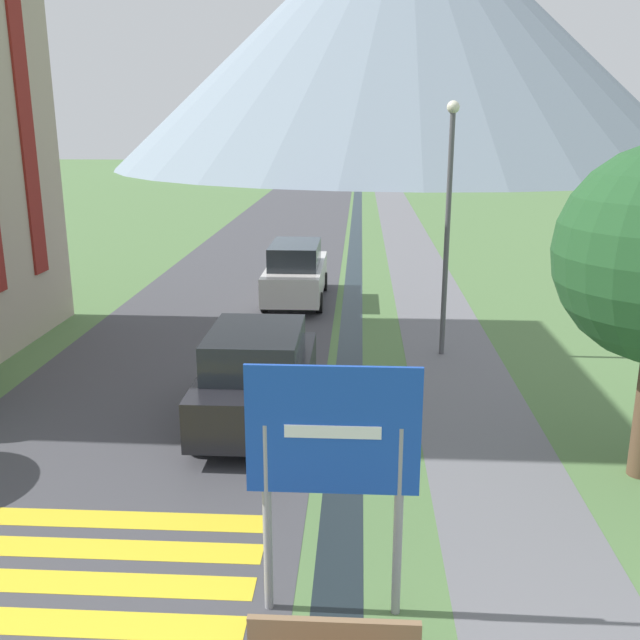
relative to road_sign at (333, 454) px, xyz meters
The scene contains 10 objects.
ground_plane 16.46m from the road_sign, 94.01° to the left, with size 160.00×160.00×0.00m, color #517542.
road 26.63m from the road_sign, 97.89° to the left, with size 6.40×60.00×0.01m.
footpath 26.49m from the road_sign, 84.67° to the left, with size 2.20×60.00×0.01m.
drainage_channel 26.38m from the road_sign, 89.88° to the left, with size 0.60×60.00×0.00m.
crosswalk_marking 4.18m from the road_sign, 169.58° to the left, with size 5.44×2.54×0.01m.
mountain_distant 84.59m from the road_sign, 86.48° to the left, with size 68.40×68.40×31.49m.
road_sign is the anchor object (origin of this frame).
parked_car_near 5.40m from the road_sign, 106.93° to the left, with size 1.96×3.97×1.82m.
parked_car_far 14.39m from the road_sign, 96.70° to the left, with size 1.76×4.51×1.82m.
streetlamp 9.72m from the road_sign, 76.61° to the left, with size 0.28×0.28×5.75m.
Camera 1 is at (1.40, -3.15, 5.31)m, focal length 40.00 mm.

